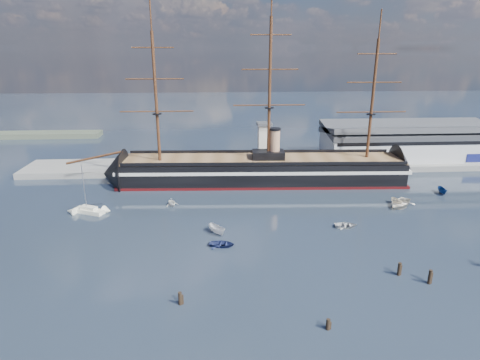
{
  "coord_description": "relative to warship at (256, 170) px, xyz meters",
  "views": [
    {
      "loc": [
        -13.87,
        -62.06,
        40.95
      ],
      "look_at": [
        -7.73,
        35.0,
        9.0
      ],
      "focal_mm": 30.0,
      "sensor_mm": 36.0,
      "label": 1
    }
  ],
  "objects": [
    {
      "name": "ground",
      "position": [
        0.94,
        -20.0,
        -4.04
      ],
      "size": [
        600.0,
        600.0,
        0.0
      ],
      "primitive_type": "plane",
      "color": "#212932",
      "rests_on": "ground"
    },
    {
      "name": "quay",
      "position": [
        10.94,
        16.0,
        -4.04
      ],
      "size": [
        180.0,
        18.0,
        2.0
      ],
      "primitive_type": "cube",
      "color": "slate",
      "rests_on": "ground"
    },
    {
      "name": "warehouse",
      "position": [
        58.94,
        20.0,
        3.95
      ],
      "size": [
        63.0,
        21.0,
        11.6
      ],
      "color": "#B7BABC",
      "rests_on": "ground"
    },
    {
      "name": "quay_tower",
      "position": [
        3.94,
        13.0,
        5.72
      ],
      "size": [
        5.0,
        5.0,
        15.0
      ],
      "color": "silver",
      "rests_on": "ground"
    },
    {
      "name": "warship",
      "position": [
        0.0,
        0.0,
        0.0
      ],
      "size": [
        113.21,
        19.99,
        53.94
      ],
      "rotation": [
        0.0,
        0.0,
        -0.04
      ],
      "color": "black",
      "rests_on": "ground"
    },
    {
      "name": "sailboat",
      "position": [
        -46.21,
        -22.8,
        -3.2
      ],
      "size": [
        8.54,
        5.6,
        13.23
      ],
      "rotation": [
        0.0,
        0.0,
        -0.42
      ],
      "color": "white",
      "rests_on": "ground"
    },
    {
      "name": "motorboat_a",
      "position": [
        -12.91,
        -37.46,
        -4.04
      ],
      "size": [
        6.64,
        5.72,
        2.59
      ],
      "primitive_type": "imported",
      "rotation": [
        0.0,
        0.0,
        0.63
      ],
      "color": "white",
      "rests_on": "ground"
    },
    {
      "name": "motorboat_b",
      "position": [
        -11.92,
        -43.65,
        -4.04
      ],
      "size": [
        1.9,
        3.65,
        1.62
      ],
      "primitive_type": "imported",
      "rotation": [
        0.0,
        0.0,
        1.42
      ],
      "color": "navy",
      "rests_on": "ground"
    },
    {
      "name": "motorboat_c",
      "position": [
        36.52,
        -22.54,
        -4.04
      ],
      "size": [
        5.61,
        2.54,
        2.17
      ],
      "primitive_type": "imported",
      "rotation": [
        0.0,
        0.0,
        0.1
      ],
      "color": "beige",
      "rests_on": "ground"
    },
    {
      "name": "motorboat_d",
      "position": [
        -25.11,
        -19.0,
        -4.04
      ],
      "size": [
        6.81,
        5.45,
        2.3
      ],
      "primitive_type": "imported",
      "rotation": [
        0.0,
        0.0,
        0.51
      ],
      "color": "white",
      "rests_on": "ground"
    },
    {
      "name": "motorboat_e",
      "position": [
        18.12,
        -35.75,
        -4.04
      ],
      "size": [
        1.46,
        3.45,
        1.59
      ],
      "primitive_type": "imported",
      "rotation": [
        0.0,
        0.0,
        1.54
      ],
      "color": "silver",
      "rests_on": "ground"
    },
    {
      "name": "motorboat_f",
      "position": [
        53.94,
        -14.53,
        -4.04
      ],
      "size": [
        5.89,
        2.84,
        2.26
      ],
      "primitive_type": "imported",
      "rotation": [
        0.0,
        0.0,
        -0.14
      ],
      "color": "navy",
      "rests_on": "ground"
    },
    {
      "name": "motorboat_g",
      "position": [
        37.06,
        -23.35,
        -4.04
      ],
      "size": [
        5.48,
        5.43,
        2.57
      ],
      "primitive_type": "imported",
      "rotation": [
        0.0,
        0.0,
        -0.77
      ],
      "color": "white",
      "rests_on": "ground"
    },
    {
      "name": "piling_near_left",
      "position": [
        -19.32,
        -64.04,
        -4.04
      ],
      "size": [
        0.64,
        0.64,
        3.04
      ],
      "primitive_type": "cylinder",
      "color": "black",
      "rests_on": "ground"
    },
    {
      "name": "piling_near_mid",
      "position": [
        3.73,
        -71.81,
        -4.04
      ],
      "size": [
        0.64,
        0.64,
        2.52
      ],
      "primitive_type": "cylinder",
      "color": "black",
      "rests_on": "ground"
    },
    {
      "name": "piling_near_right",
      "position": [
        25.65,
        -60.62,
        -4.04
      ],
      "size": [
        0.64,
        0.64,
        3.51
      ],
      "primitive_type": "cylinder",
      "color": "black",
      "rests_on": "ground"
    },
    {
      "name": "piling_extra",
      "position": [
        21.35,
        -57.44,
        -4.04
      ],
      "size": [
        0.64,
        0.64,
        3.35
      ],
      "primitive_type": "cylinder",
      "color": "black",
      "rests_on": "ground"
    }
  ]
}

